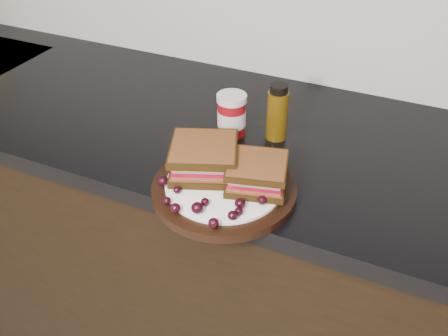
# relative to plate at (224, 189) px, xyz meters

# --- Properties ---
(base_cabinets) EXTENTS (3.96, 0.58, 0.86)m
(base_cabinets) POSITION_rel_plate_xyz_m (0.02, 0.23, -0.48)
(base_cabinets) COLOR black
(base_cabinets) RESTS_ON ground_plane
(countertop) EXTENTS (3.98, 0.60, 0.04)m
(countertop) POSITION_rel_plate_xyz_m (0.02, 0.23, -0.03)
(countertop) COLOR black
(countertop) RESTS_ON base_cabinets
(plate) EXTENTS (0.28, 0.28, 0.02)m
(plate) POSITION_rel_plate_xyz_m (0.00, 0.00, 0.00)
(plate) COLOR black
(plate) RESTS_ON countertop
(sandwich_left) EXTENTS (0.17, 0.17, 0.06)m
(sandwich_left) POSITION_rel_plate_xyz_m (-0.05, 0.02, 0.04)
(sandwich_left) COLOR brown
(sandwich_left) RESTS_ON plate
(sandwich_right) EXTENTS (0.13, 0.13, 0.05)m
(sandwich_right) POSITION_rel_plate_xyz_m (0.06, 0.02, 0.04)
(sandwich_right) COLOR brown
(sandwich_right) RESTS_ON plate
(grape_0) EXTENTS (0.02, 0.02, 0.02)m
(grape_0) POSITION_rel_plate_xyz_m (-0.10, -0.05, 0.02)
(grape_0) COLOR black
(grape_0) RESTS_ON plate
(grape_1) EXTENTS (0.02, 0.02, 0.01)m
(grape_1) POSITION_rel_plate_xyz_m (-0.07, -0.06, 0.02)
(grape_1) COLOR black
(grape_1) RESTS_ON plate
(grape_2) EXTENTS (0.02, 0.02, 0.01)m
(grape_2) POSITION_rel_plate_xyz_m (-0.07, -0.10, 0.02)
(grape_2) COLOR black
(grape_2) RESTS_ON plate
(grape_3) EXTENTS (0.02, 0.02, 0.02)m
(grape_3) POSITION_rel_plate_xyz_m (-0.04, -0.11, 0.02)
(grape_3) COLOR black
(grape_3) RESTS_ON plate
(grape_4) EXTENTS (0.02, 0.02, 0.02)m
(grape_4) POSITION_rel_plate_xyz_m (-0.01, -0.10, 0.03)
(grape_4) COLOR black
(grape_4) RESTS_ON plate
(grape_5) EXTENTS (0.02, 0.02, 0.01)m
(grape_5) POSITION_rel_plate_xyz_m (-0.00, -0.07, 0.02)
(grape_5) COLOR black
(grape_5) RESTS_ON plate
(grape_6) EXTENTS (0.02, 0.02, 0.02)m
(grape_6) POSITION_rel_plate_xyz_m (0.03, -0.12, 0.02)
(grape_6) COLOR black
(grape_6) RESTS_ON plate
(grape_7) EXTENTS (0.02, 0.02, 0.02)m
(grape_7) POSITION_rel_plate_xyz_m (0.06, -0.09, 0.02)
(grape_7) COLOR black
(grape_7) RESTS_ON plate
(grape_8) EXTENTS (0.02, 0.02, 0.01)m
(grape_8) POSITION_rel_plate_xyz_m (0.06, -0.07, 0.02)
(grape_8) COLOR black
(grape_8) RESTS_ON plate
(grape_9) EXTENTS (0.02, 0.02, 0.02)m
(grape_9) POSITION_rel_plate_xyz_m (0.06, -0.05, 0.02)
(grape_9) COLOR black
(grape_9) RESTS_ON plate
(grape_10) EXTENTS (0.02, 0.02, 0.02)m
(grape_10) POSITION_rel_plate_xyz_m (0.09, -0.03, 0.02)
(grape_10) COLOR black
(grape_10) RESTS_ON plate
(grape_11) EXTENTS (0.02, 0.02, 0.02)m
(grape_11) POSITION_rel_plate_xyz_m (0.07, -0.01, 0.02)
(grape_11) COLOR black
(grape_11) RESTS_ON plate
(grape_12) EXTENTS (0.02, 0.02, 0.02)m
(grape_12) POSITION_rel_plate_xyz_m (0.09, 0.00, 0.02)
(grape_12) COLOR black
(grape_12) RESTS_ON plate
(grape_13) EXTENTS (0.02, 0.02, 0.02)m
(grape_13) POSITION_rel_plate_xyz_m (0.08, 0.03, 0.02)
(grape_13) COLOR black
(grape_13) RESTS_ON plate
(grape_14) EXTENTS (0.02, 0.02, 0.02)m
(grape_14) POSITION_rel_plate_xyz_m (0.05, 0.05, 0.02)
(grape_14) COLOR black
(grape_14) RESTS_ON plate
(grape_15) EXTENTS (0.02, 0.02, 0.02)m
(grape_15) POSITION_rel_plate_xyz_m (-0.03, 0.04, 0.02)
(grape_15) COLOR black
(grape_15) RESTS_ON plate
(grape_16) EXTENTS (0.02, 0.02, 0.02)m
(grape_16) POSITION_rel_plate_xyz_m (-0.07, 0.04, 0.02)
(grape_16) COLOR black
(grape_16) RESTS_ON plate
(grape_17) EXTENTS (0.02, 0.02, 0.02)m
(grape_17) POSITION_rel_plate_xyz_m (-0.07, 0.02, 0.02)
(grape_17) COLOR black
(grape_17) RESTS_ON plate
(grape_18) EXTENTS (0.02, 0.02, 0.02)m
(grape_18) POSITION_rel_plate_xyz_m (-0.08, 0.00, 0.02)
(grape_18) COLOR black
(grape_18) RESTS_ON plate
(grape_19) EXTENTS (0.02, 0.02, 0.02)m
(grape_19) POSITION_rel_plate_xyz_m (-0.09, -0.00, 0.02)
(grape_19) COLOR black
(grape_19) RESTS_ON plate
(grape_20) EXTENTS (0.02, 0.02, 0.02)m
(grape_20) POSITION_rel_plate_xyz_m (-0.04, 0.03, 0.02)
(grape_20) COLOR black
(grape_20) RESTS_ON plate
(grape_21) EXTENTS (0.02, 0.02, 0.02)m
(grape_21) POSITION_rel_plate_xyz_m (-0.05, 0.01, 0.02)
(grape_21) COLOR black
(grape_21) RESTS_ON plate
(grape_22) EXTENTS (0.01, 0.01, 0.01)m
(grape_22) POSITION_rel_plate_xyz_m (-0.06, -0.01, 0.02)
(grape_22) COLOR black
(grape_22) RESTS_ON plate
(condiment_jar) EXTENTS (0.09, 0.09, 0.10)m
(condiment_jar) POSITION_rel_plate_xyz_m (-0.07, 0.21, 0.04)
(condiment_jar) COLOR maroon
(condiment_jar) RESTS_ON countertop
(oil_bottle) EXTENTS (0.05, 0.05, 0.13)m
(oil_bottle) POSITION_rel_plate_xyz_m (0.02, 0.23, 0.06)
(oil_bottle) COLOR #4E3407
(oil_bottle) RESTS_ON countertop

